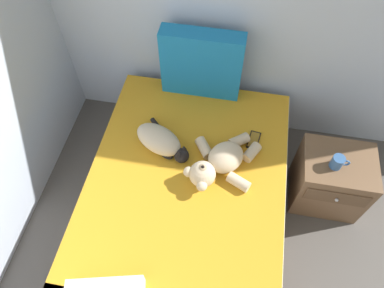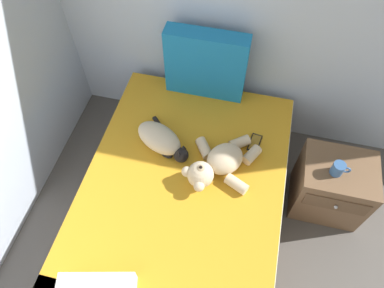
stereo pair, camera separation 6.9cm
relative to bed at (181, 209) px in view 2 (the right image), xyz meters
name	(u,v)px [view 2 (the right image)]	position (x,y,z in m)	size (l,w,h in m)	color
wall_back	(317,1)	(0.59, 1.07, 0.99)	(3.59, 0.06, 2.48)	silver
bed	(181,209)	(0.00, 0.00, 0.00)	(1.31, 1.95, 0.50)	brown
patterned_cushion	(206,64)	(-0.04, 0.88, 0.52)	(0.57, 0.13, 0.52)	#1972AD
cat	(161,140)	(-0.21, 0.31, 0.32)	(0.42, 0.37, 0.15)	#C6B293
teddy_bear	(218,164)	(0.19, 0.21, 0.33)	(0.47, 0.52, 0.18)	beige
cell_phone	(255,143)	(0.40, 0.48, 0.26)	(0.09, 0.16, 0.01)	black
nightstand	(331,186)	(0.99, 0.42, 0.00)	(0.49, 0.42, 0.50)	brown
mug	(338,169)	(0.94, 0.37, 0.30)	(0.12, 0.08, 0.09)	#33598C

